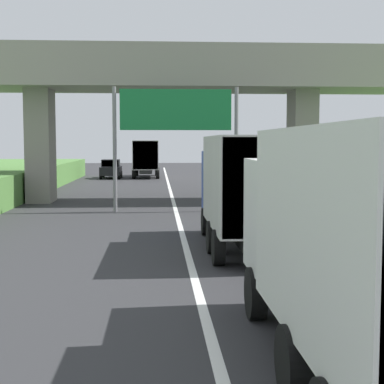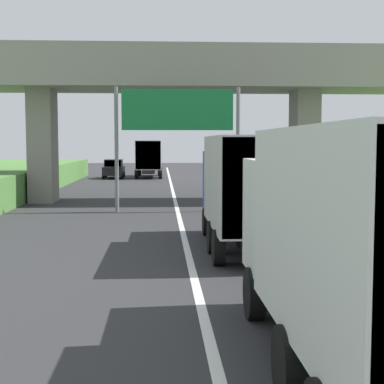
# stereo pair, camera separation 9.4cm
# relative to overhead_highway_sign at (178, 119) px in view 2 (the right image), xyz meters

# --- Properties ---
(lane_centre_stripe) EXTENTS (0.20, 102.41, 0.01)m
(lane_centre_stripe) POSITION_rel_overhead_highway_sign_xyz_m (0.00, -2.89, -4.35)
(lane_centre_stripe) COLOR white
(lane_centre_stripe) RESTS_ON ground
(overpass_bridge) EXTENTS (40.00, 4.80, 8.33)m
(overpass_bridge) POSITION_rel_overhead_highway_sign_xyz_m (0.00, 4.91, 2.00)
(overpass_bridge) COLOR gray
(overpass_bridge) RESTS_ON ground
(overhead_highway_sign) EXTENTS (5.88, 0.18, 5.83)m
(overhead_highway_sign) POSITION_rel_overhead_highway_sign_xyz_m (0.00, 0.00, 0.00)
(overhead_highway_sign) COLOR slate
(overhead_highway_sign) RESTS_ON ground
(truck_silver) EXTENTS (2.44, 7.30, 3.44)m
(truck_silver) POSITION_rel_overhead_highway_sign_xyz_m (-1.91, 27.26, -2.42)
(truck_silver) COLOR black
(truck_silver) RESTS_ON ground
(truck_blue) EXTENTS (2.44, 7.30, 3.44)m
(truck_blue) POSITION_rel_overhead_highway_sign_xyz_m (1.80, -9.88, -2.42)
(truck_blue) COLOR black
(truck_blue) RESTS_ON ground
(truck_white) EXTENTS (2.44, 7.30, 3.44)m
(truck_white) POSITION_rel_overhead_highway_sign_xyz_m (1.90, -19.68, -2.42)
(truck_white) COLOR black
(truck_white) RESTS_ON ground
(car_black) EXTENTS (1.86, 4.10, 1.72)m
(car_black) POSITION_rel_overhead_highway_sign_xyz_m (-5.08, 25.94, -3.49)
(car_black) COLOR black
(car_black) RESTS_ON ground
(construction_barrel_4) EXTENTS (0.57, 0.57, 0.90)m
(construction_barrel_4) POSITION_rel_overhead_highway_sign_xyz_m (6.51, -5.40, -3.89)
(construction_barrel_4) COLOR orange
(construction_barrel_4) RESTS_ON ground
(construction_barrel_5) EXTENTS (0.57, 0.57, 0.90)m
(construction_barrel_5) POSITION_rel_overhead_highway_sign_xyz_m (6.67, 0.01, -3.89)
(construction_barrel_5) COLOR orange
(construction_barrel_5) RESTS_ON ground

